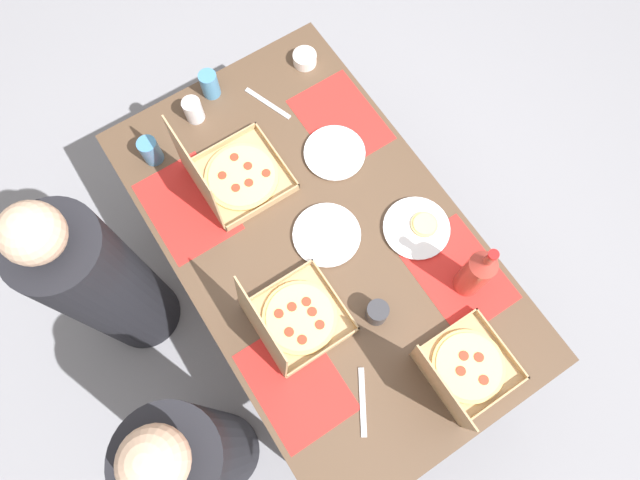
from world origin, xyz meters
The scene contains 22 objects.
ground_plane centered at (0.00, 0.00, 0.00)m, with size 6.00×6.00×0.00m, color gray.
dining_table centered at (0.00, 0.00, 0.65)m, with size 1.60×0.95×0.75m.
placemat_near_left centered at (-0.36, -0.33, 0.75)m, with size 0.36×0.26×0.00m, color red.
placemat_near_right centered at (0.36, -0.33, 0.75)m, with size 0.36×0.26×0.00m, color red.
placemat_far_left centered at (-0.36, 0.33, 0.75)m, with size 0.36×0.26×0.00m, color red.
placemat_far_right centered at (0.36, 0.33, 0.75)m, with size 0.36×0.26×0.00m, color red.
pizza_box_center centered at (0.35, 0.14, 0.80)m, with size 0.30×0.31×0.34m.
pizza_box_corner_right centered at (-0.19, 0.23, 0.80)m, with size 0.28×0.28×0.32m.
pizza_box_corner_left centered at (-0.62, -0.13, 0.80)m, with size 0.27×0.30×0.30m.
plate_near_right centered at (0.25, -0.23, 0.76)m, with size 0.22×0.22×0.02m.
plate_near_left centered at (0.00, -0.03, 0.76)m, with size 0.24×0.24×0.02m.
plate_far_right centered at (-0.15, -0.30, 0.76)m, with size 0.23×0.23×0.03m.
soda_bottle centered at (-0.40, -0.33, 0.88)m, with size 0.09×0.09×0.32m.
cup_clear_right centered at (-0.32, -0.01, 0.79)m, with size 0.07×0.07×0.09m, color #333338.
cup_red centered at (0.66, 0.12, 0.80)m, with size 0.07×0.07×0.10m, color silver.
cup_spare centered at (0.72, 0.02, 0.81)m, with size 0.07×0.07×0.11m, color teal.
cup_clear_left centered at (0.60, 0.33, 0.81)m, with size 0.07×0.07×0.11m, color teal.
condiment_bowl centered at (0.65, -0.35, 0.77)m, with size 0.09×0.09×0.04m, color white.
knife_by_far_right centered at (-0.52, 0.18, 0.75)m, with size 0.21×0.02×0.01m, color #B7B7BC.
knife_by_far_left centered at (0.57, -0.13, 0.75)m, with size 0.21×0.02×0.01m, color #B7B7BC.
diner_left_seat centered at (-0.36, 0.74, 0.52)m, with size 0.32×0.32×1.15m.
diner_right_seat centered at (0.36, 0.74, 0.53)m, with size 0.32×0.32×1.19m.
Camera 1 is at (-0.54, 0.35, 2.57)m, focal length 31.30 mm.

